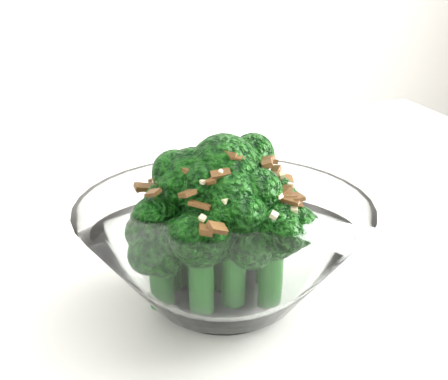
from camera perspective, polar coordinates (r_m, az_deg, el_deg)
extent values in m
cube|color=white|center=(0.53, -18.79, -8.59)|extent=(1.22, 0.83, 0.04)
cylinder|color=white|center=(1.14, 13.05, -12.60)|extent=(0.04, 0.04, 0.71)
cylinder|color=white|center=(0.44, 0.00, -9.78)|extent=(0.08, 0.08, 0.01)
cylinder|color=#1A5B18|center=(0.42, 0.00, -4.51)|extent=(0.02, 0.02, 0.08)
sphere|color=#155A10|center=(0.40, 0.00, 1.90)|extent=(0.05, 0.05, 0.05)
cylinder|color=#1A5B18|center=(0.44, 1.07, -3.67)|extent=(0.02, 0.02, 0.07)
sphere|color=#155A10|center=(0.42, 1.11, 1.95)|extent=(0.04, 0.04, 0.04)
cylinder|color=#1A5B18|center=(0.43, -2.66, -4.81)|extent=(0.02, 0.02, 0.07)
sphere|color=#155A10|center=(0.41, -2.77, 0.83)|extent=(0.05, 0.05, 0.05)
cylinder|color=#1A5B18|center=(0.40, 0.86, -6.61)|extent=(0.02, 0.02, 0.06)
sphere|color=#155A10|center=(0.39, 0.89, -1.02)|extent=(0.04, 0.04, 0.04)
cylinder|color=#1A5B18|center=(0.44, 4.02, -5.44)|extent=(0.02, 0.02, 0.05)
sphere|color=#155A10|center=(0.42, 4.15, -1.07)|extent=(0.04, 0.04, 0.04)
cylinder|color=#1A5B18|center=(0.43, -4.53, -5.83)|extent=(0.02, 0.02, 0.05)
sphere|color=#155A10|center=(0.42, -4.67, -1.55)|extent=(0.04, 0.04, 0.04)
cylinder|color=#1A5B18|center=(0.41, 4.27, -7.88)|extent=(0.02, 0.02, 0.05)
sphere|color=#155A10|center=(0.39, 4.41, -3.65)|extent=(0.04, 0.04, 0.04)
cylinder|color=#1A5B18|center=(0.40, -2.09, -8.56)|extent=(0.02, 0.02, 0.05)
sphere|color=#155A10|center=(0.39, -2.16, -4.46)|extent=(0.04, 0.04, 0.04)
cylinder|color=#1A5B18|center=(0.46, 3.95, -4.62)|extent=(0.02, 0.02, 0.04)
sphere|color=#155A10|center=(0.45, 4.04, -1.45)|extent=(0.04, 0.04, 0.04)
cylinder|color=#1A5B18|center=(0.41, -5.73, -8.27)|extent=(0.02, 0.02, 0.04)
sphere|color=#155A10|center=(0.40, -5.88, -4.87)|extent=(0.04, 0.04, 0.04)
cylinder|color=#1A5B18|center=(0.47, -0.80, -4.35)|extent=(0.02, 0.02, 0.04)
sphere|color=#155A10|center=(0.45, -0.82, -1.08)|extent=(0.04, 0.04, 0.04)
cylinder|color=#1A5B18|center=(0.43, -5.05, -6.47)|extent=(0.02, 0.02, 0.05)
sphere|color=#155A10|center=(0.41, -5.20, -2.48)|extent=(0.04, 0.04, 0.04)
cube|color=brown|center=(0.38, 1.15, 3.06)|extent=(0.01, 0.01, 0.01)
cube|color=brown|center=(0.43, 4.76, 1.49)|extent=(0.01, 0.01, 0.01)
cube|color=brown|center=(0.41, -5.48, 1.67)|extent=(0.01, 0.01, 0.01)
cube|color=brown|center=(0.38, -1.09, 1.13)|extent=(0.01, 0.01, 0.01)
cube|color=brown|center=(0.44, -0.37, 2.81)|extent=(0.01, 0.02, 0.01)
cube|color=brown|center=(0.44, 3.04, 2.45)|extent=(0.01, 0.01, 0.01)
cube|color=brown|center=(0.44, 0.93, 2.76)|extent=(0.01, 0.01, 0.01)
cube|color=brown|center=(0.38, 3.42, 0.11)|extent=(0.01, 0.01, 0.01)
cube|color=brown|center=(0.38, 3.53, -0.22)|extent=(0.01, 0.01, 0.01)
cube|color=brown|center=(0.43, 4.62, 1.64)|extent=(0.01, 0.01, 0.01)
cube|color=brown|center=(0.45, -1.07, 2.02)|extent=(0.01, 0.01, 0.00)
cube|color=brown|center=(0.36, -0.60, -3.48)|extent=(0.01, 0.01, 0.01)
cube|color=brown|center=(0.44, 2.31, 2.58)|extent=(0.01, 0.01, 0.00)
cube|color=brown|center=(0.44, -4.23, 1.45)|extent=(0.01, 0.01, 0.01)
cube|color=brown|center=(0.44, 1.54, 2.36)|extent=(0.01, 0.01, 0.01)
cube|color=brown|center=(0.42, 4.26, 2.62)|extent=(0.01, 0.01, 0.01)
cube|color=brown|center=(0.45, 0.87, 2.36)|extent=(0.02, 0.02, 0.01)
cube|color=brown|center=(0.45, -2.00, 2.44)|extent=(0.01, 0.01, 0.01)
cube|color=brown|center=(0.41, -5.53, 0.91)|extent=(0.01, 0.01, 0.01)
cube|color=brown|center=(0.44, 0.43, 2.88)|extent=(0.01, 0.01, 0.00)
cube|color=brown|center=(0.37, -3.37, -0.33)|extent=(0.01, 0.01, 0.01)
cube|color=brown|center=(0.45, 1.97, 2.62)|extent=(0.01, 0.01, 0.01)
cube|color=brown|center=(0.40, 0.03, 4.26)|extent=(0.01, 0.01, 0.01)
cube|color=brown|center=(0.43, -7.17, 0.25)|extent=(0.01, 0.01, 0.01)
cube|color=brown|center=(0.39, -2.84, 1.97)|extent=(0.02, 0.01, 0.00)
cube|color=brown|center=(0.37, -2.22, -1.38)|extent=(0.01, 0.01, 0.01)
cube|color=brown|center=(0.43, -6.11, 0.92)|extent=(0.01, 0.01, 0.01)
cube|color=brown|center=(0.42, -2.28, 3.22)|extent=(0.01, 0.01, 0.01)
cube|color=brown|center=(0.44, 2.20, 2.86)|extent=(0.01, 0.01, 0.00)
cube|color=brown|center=(0.39, -6.50, -0.25)|extent=(0.01, 0.01, 0.01)
cube|color=brown|center=(0.38, -0.30, 1.47)|extent=(0.01, 0.01, 0.01)
cube|color=brown|center=(0.45, -1.39, 2.53)|extent=(0.01, 0.02, 0.00)
cube|color=brown|center=(0.41, 3.88, 2.85)|extent=(0.01, 0.01, 0.01)
cube|color=brown|center=(0.39, 6.06, -0.59)|extent=(0.01, 0.01, 0.00)
cube|color=brown|center=(0.42, -7.34, 0.25)|extent=(0.01, 0.01, 0.01)
cube|color=brown|center=(0.39, 1.11, 3.20)|extent=(0.01, 0.01, 0.01)
cube|color=brown|center=(0.39, 6.63, -0.65)|extent=(0.01, 0.01, 0.00)
cube|color=brown|center=(0.43, 0.44, 3.65)|extent=(0.01, 0.01, 0.01)
cube|color=brown|center=(0.45, 0.80, 2.36)|extent=(0.01, 0.01, 0.00)
cube|color=brown|center=(0.45, -4.49, 1.20)|extent=(0.01, 0.01, 0.01)
cube|color=brown|center=(0.43, 1.51, 3.14)|extent=(0.02, 0.01, 0.01)
cube|color=brown|center=(0.42, 1.57, 3.73)|extent=(0.01, 0.02, 0.01)
cube|color=brown|center=(0.39, 5.30, -0.27)|extent=(0.02, 0.01, 0.01)
cube|color=brown|center=(0.40, 3.85, 2.32)|extent=(0.01, 0.01, 0.01)
cube|color=brown|center=(0.39, 5.95, -0.89)|extent=(0.01, 0.01, 0.01)
cube|color=brown|center=(0.40, 3.98, 2.53)|extent=(0.01, 0.01, 0.01)
cube|color=brown|center=(0.43, 2.81, 3.24)|extent=(0.01, 0.01, 0.01)
cube|color=brown|center=(0.44, 5.64, 1.07)|extent=(0.01, 0.01, 0.01)
cube|color=brown|center=(0.41, 4.63, 1.25)|extent=(0.01, 0.01, 0.01)
cube|color=brown|center=(0.38, 0.27, 3.32)|extent=(0.01, 0.01, 0.01)
cube|color=brown|center=(0.40, 6.71, -1.27)|extent=(0.01, 0.01, 0.01)
cube|color=brown|center=(0.36, -1.69, -3.62)|extent=(0.01, 0.02, 0.01)
cube|color=brown|center=(0.42, 0.87, 3.21)|extent=(0.01, 0.01, 0.01)
cube|color=beige|center=(0.45, 1.91, 2.67)|extent=(0.01, 0.01, 0.01)
cube|color=beige|center=(0.36, -1.98, -2.58)|extent=(0.01, 0.01, 0.00)
cube|color=beige|center=(0.40, 1.03, 4.63)|extent=(0.01, 0.01, 0.00)
cube|color=beige|center=(0.37, 4.60, -2.32)|extent=(0.01, 0.01, 0.01)
cube|color=beige|center=(0.43, 4.50, 2.08)|extent=(0.01, 0.01, 0.00)
cube|color=beige|center=(0.39, 6.42, -1.83)|extent=(0.01, 0.01, 0.00)
cube|color=beige|center=(0.43, -1.99, 3.40)|extent=(0.00, 0.00, 0.00)
cube|color=beige|center=(0.41, 1.46, 4.22)|extent=(0.00, 0.00, 0.00)
cube|color=beige|center=(0.40, 5.38, 1.32)|extent=(0.00, 0.00, 0.00)
cube|color=beige|center=(0.43, 2.10, 3.24)|extent=(0.01, 0.01, 0.00)
cube|color=beige|center=(0.37, 0.02, -0.64)|extent=(0.01, 0.01, 0.00)
cube|color=beige|center=(0.38, -0.29, 1.68)|extent=(0.00, 0.00, 0.00)
cube|color=beige|center=(0.43, -6.31, 0.80)|extent=(0.00, 0.00, 0.00)
cube|color=beige|center=(0.40, -2.95, 3.15)|extent=(0.01, 0.01, 0.00)
cube|color=beige|center=(0.43, -1.82, 3.09)|extent=(0.00, 0.00, 0.00)
cube|color=beige|center=(0.38, 5.05, -0.57)|extent=(0.01, 0.01, 0.00)
cube|color=beige|center=(0.41, -6.01, 0.78)|extent=(0.00, 0.00, 0.00)
cube|color=beige|center=(0.37, 0.12, -0.97)|extent=(0.01, 0.01, 0.00)
cube|color=beige|center=(0.40, 5.10, 1.18)|extent=(0.01, 0.00, 0.00)
cube|color=beige|center=(0.38, -1.91, 0.77)|extent=(0.00, 0.00, 0.00)
cube|color=beige|center=(0.36, -0.84, -3.31)|extent=(0.01, 0.01, 0.00)
cube|color=beige|center=(0.41, 6.11, 0.44)|extent=(0.01, 0.01, 0.00)
cube|color=beige|center=(0.42, 5.19, 1.29)|extent=(0.01, 0.01, 0.01)
cube|color=beige|center=(0.42, -3.67, 2.54)|extent=(0.01, 0.01, 0.00)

